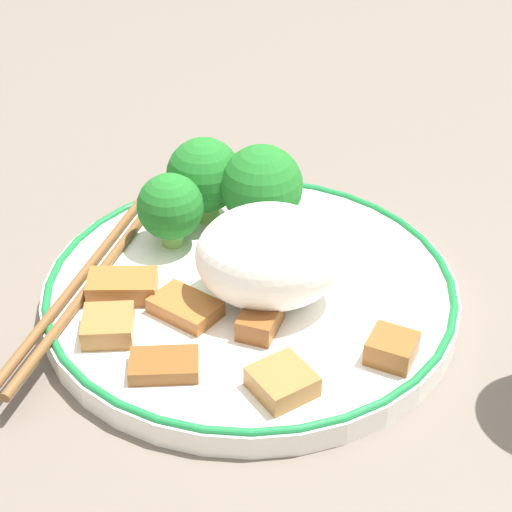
{
  "coord_description": "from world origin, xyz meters",
  "views": [
    {
      "loc": [
        0.0,
        0.4,
        0.32
      ],
      "look_at": [
        0.0,
        0.0,
        0.03
      ],
      "focal_mm": 60.0,
      "sensor_mm": 36.0,
      "label": 1
    }
  ],
  "objects_px": {
    "broccoli_back_left": "(267,187)",
    "broccoli_back_center": "(209,176)",
    "broccoli_back_right": "(176,207)",
    "chopsticks": "(93,278)",
    "plate": "(256,291)"
  },
  "relations": [
    {
      "from": "plate",
      "to": "broccoli_back_center",
      "type": "xyz_separation_m",
      "value": [
        0.03,
        -0.07,
        0.04
      ]
    },
    {
      "from": "broccoli_back_center",
      "to": "chopsticks",
      "type": "bearing_deg",
      "value": 46.59
    },
    {
      "from": "broccoli_back_left",
      "to": "chopsticks",
      "type": "bearing_deg",
      "value": 28.27
    },
    {
      "from": "plate",
      "to": "broccoli_back_left",
      "type": "distance_m",
      "value": 0.07
    },
    {
      "from": "broccoli_back_right",
      "to": "chopsticks",
      "type": "distance_m",
      "value": 0.07
    },
    {
      "from": "broccoli_back_left",
      "to": "broccoli_back_right",
      "type": "height_order",
      "value": "broccoli_back_left"
    },
    {
      "from": "broccoli_back_right",
      "to": "broccoli_back_left",
      "type": "bearing_deg",
      "value": -164.27
    },
    {
      "from": "broccoli_back_left",
      "to": "broccoli_back_right",
      "type": "bearing_deg",
      "value": 15.73
    },
    {
      "from": "broccoli_back_center",
      "to": "chopsticks",
      "type": "relative_size",
      "value": 0.28
    },
    {
      "from": "plate",
      "to": "broccoli_back_center",
      "type": "relative_size",
      "value": 4.39
    },
    {
      "from": "broccoli_back_left",
      "to": "chopsticks",
      "type": "height_order",
      "value": "broccoli_back_left"
    },
    {
      "from": "broccoli_back_left",
      "to": "broccoli_back_center",
      "type": "height_order",
      "value": "broccoli_back_left"
    },
    {
      "from": "broccoli_back_center",
      "to": "chopsticks",
      "type": "height_order",
      "value": "broccoli_back_center"
    },
    {
      "from": "broccoli_back_right",
      "to": "broccoli_back_center",
      "type": "bearing_deg",
      "value": -122.19
    },
    {
      "from": "plate",
      "to": "broccoli_back_right",
      "type": "distance_m",
      "value": 0.07
    }
  ]
}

